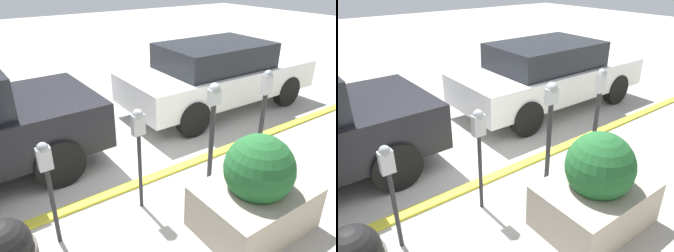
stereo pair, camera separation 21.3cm
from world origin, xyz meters
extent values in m
plane|color=#ADAAA3|center=(0.00, 0.00, 0.00)|extent=(40.00, 40.00, 0.00)
cube|color=gold|center=(0.00, 0.08, 0.02)|extent=(19.00, 0.16, 0.04)
cylinder|color=#232326|center=(-1.73, -0.38, 0.50)|extent=(0.05, 0.05, 1.00)
cube|color=#B7B7BC|center=(-1.73, -0.38, 1.13)|extent=(0.14, 0.09, 0.26)
sphere|color=gray|center=(-1.73, -0.38, 1.26)|extent=(0.12, 0.12, 0.12)
cylinder|color=#232326|center=(-0.61, -0.37, 0.54)|extent=(0.05, 0.05, 1.08)
cube|color=#B7B7BC|center=(-0.61, -0.37, 1.21)|extent=(0.16, 0.09, 0.27)
sphere|color=gray|center=(-0.61, -0.37, 1.35)|extent=(0.13, 0.13, 0.13)
cylinder|color=#232326|center=(0.56, -0.41, 0.61)|extent=(0.07, 0.07, 1.22)
cube|color=#B7B7BC|center=(0.56, -0.41, 1.33)|extent=(0.20, 0.09, 0.22)
sphere|color=gray|center=(0.56, -0.41, 1.45)|extent=(0.17, 0.17, 0.17)
cylinder|color=#232326|center=(1.69, -0.36, 0.56)|extent=(0.08, 0.08, 1.12)
cube|color=#B7B7BC|center=(1.69, -0.36, 1.28)|extent=(0.16, 0.09, 0.32)
sphere|color=gray|center=(1.69, -0.36, 1.44)|extent=(0.14, 0.14, 0.14)
cube|color=#A39989|center=(0.33, -1.47, 0.29)|extent=(1.36, 0.99, 0.57)
sphere|color=#1E5628|center=(0.33, -1.47, 0.84)|extent=(0.82, 0.82, 0.82)
cylinder|color=black|center=(-1.33, 0.73, 0.37)|extent=(0.73, 0.24, 0.73)
cylinder|color=black|center=(-1.33, 2.55, 0.37)|extent=(0.73, 0.24, 0.73)
cube|color=silver|center=(2.61, 1.68, 0.65)|extent=(4.44, 1.82, 0.61)
cube|color=black|center=(2.44, 1.68, 1.22)|extent=(2.31, 1.58, 0.52)
cylinder|color=black|center=(3.98, 0.87, 0.35)|extent=(0.69, 0.21, 0.69)
cylinder|color=black|center=(3.98, 2.50, 0.35)|extent=(0.69, 0.21, 0.69)
cylinder|color=black|center=(1.24, 0.87, 0.35)|extent=(0.69, 0.21, 0.69)
cylinder|color=black|center=(1.24, 2.50, 0.35)|extent=(0.69, 0.21, 0.69)
sphere|color=black|center=(-2.30, -1.19, 0.94)|extent=(0.43, 0.43, 0.43)
camera|label=1|loc=(-2.31, -3.48, 2.90)|focal=35.00mm
camera|label=2|loc=(-2.48, -3.36, 2.90)|focal=35.00mm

